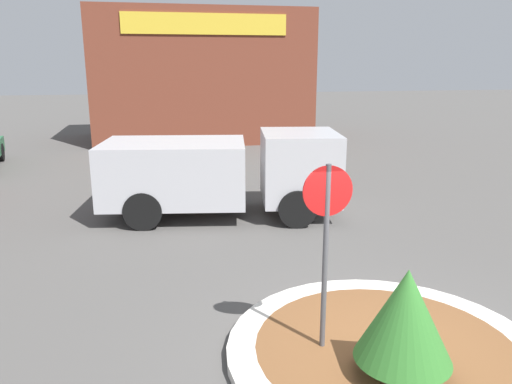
# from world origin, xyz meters

# --- Properties ---
(ground_plane) EXTENTS (120.00, 120.00, 0.00)m
(ground_plane) POSITION_xyz_m (0.00, 0.00, 0.00)
(ground_plane) COLOR #514F4C
(traffic_island) EXTENTS (4.22, 4.22, 0.14)m
(traffic_island) POSITION_xyz_m (0.00, 0.00, 0.07)
(traffic_island) COLOR beige
(traffic_island) RESTS_ON ground_plane
(stop_sign) EXTENTS (0.64, 0.07, 2.59)m
(stop_sign) POSITION_xyz_m (-0.82, 0.20, 1.76)
(stop_sign) COLOR #4C4C51
(stop_sign) RESTS_ON ground_plane
(island_shrub) EXTENTS (1.15, 1.15, 1.36)m
(island_shrub) POSITION_xyz_m (-0.11, -0.61, 0.94)
(island_shrub) COLOR brown
(island_shrub) RESTS_ON traffic_island
(utility_truck) EXTENTS (6.07, 3.11, 2.11)m
(utility_truck) POSITION_xyz_m (-1.29, 6.74, 1.16)
(utility_truck) COLOR #B2B2B7
(utility_truck) RESTS_ON ground_plane
(storefront_building) EXTENTS (10.31, 6.07, 6.23)m
(storefront_building) POSITION_xyz_m (-0.47, 20.45, 3.12)
(storefront_building) COLOR brown
(storefront_building) RESTS_ON ground_plane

